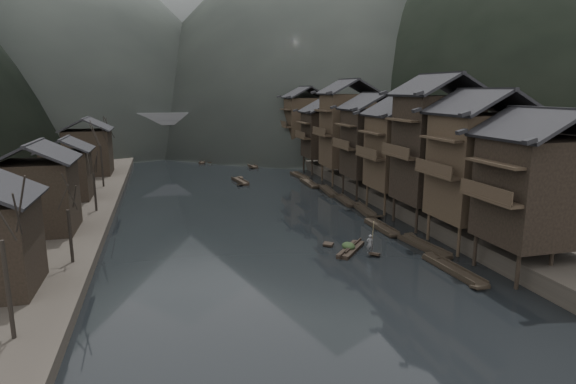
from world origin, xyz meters
name	(u,v)px	position (x,y,z in m)	size (l,w,h in m)	color
water	(285,258)	(0.00, 0.00, 0.00)	(300.00, 300.00, 0.00)	black
right_bank	(418,163)	(35.00, 40.00, 0.90)	(40.00, 200.00, 1.80)	#2D2823
stilt_houses	(379,130)	(17.28, 19.34, 8.81)	(9.00, 67.60, 15.61)	black
left_houses	(60,165)	(-20.50, 20.12, 5.66)	(8.10, 53.20, 8.73)	black
bare_trees	(91,157)	(-17.00, 18.70, 6.64)	(3.99, 61.53, 7.99)	black
moored_sampans	(352,206)	(12.03, 14.87, 0.20)	(2.87, 50.09, 0.47)	black
midriver_boats	(231,169)	(1.97, 46.07, 0.20)	(9.93, 28.35, 0.45)	black
stone_bridge	(205,129)	(0.00, 72.00, 5.11)	(40.00, 6.00, 9.00)	#4C4C4F
hero_sampan	(351,249)	(5.97, 0.13, 0.20)	(3.97, 4.49, 0.44)	black
cargo_heap	(348,242)	(5.82, 0.31, 0.78)	(1.13, 1.48, 0.68)	black
boatman	(370,241)	(7.13, -1.24, 1.26)	(0.60, 0.39, 1.64)	#575759
bamboo_pole	(373,209)	(7.33, -1.24, 4.05)	(0.06, 0.06, 4.47)	#8C7A51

